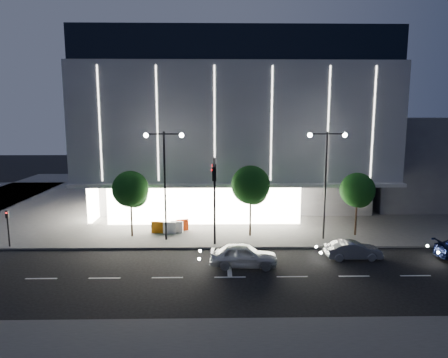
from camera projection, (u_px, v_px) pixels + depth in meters
name	position (u px, v px, depth m)	size (l,w,h in m)	color
ground	(200.00, 269.00, 26.96)	(160.00, 160.00, 0.00)	black
sidewalk_museum	(247.00, 196.00, 50.75)	(70.00, 40.00, 0.15)	#474747
museum	(232.00, 124.00, 47.60)	(30.00, 25.80, 18.00)	#4C4C51
annex_building	(413.00, 158.00, 50.38)	(16.00, 20.00, 10.00)	#4C4C51
traffic_mast	(214.00, 187.00, 29.49)	(0.33, 5.89, 7.07)	black
street_lamp_west	(165.00, 170.00, 31.90)	(3.16, 0.36, 9.00)	black
street_lamp_east	(326.00, 169.00, 32.15)	(3.16, 0.36, 9.00)	black
ped_signal_far	(8.00, 225.00, 30.83)	(0.22, 0.24, 3.00)	black
tree_left	(131.00, 191.00, 33.15)	(3.02, 3.02, 5.72)	black
tree_mid	(251.00, 187.00, 33.30)	(3.25, 3.25, 6.15)	black
tree_right	(358.00, 192.00, 33.54)	(2.91, 2.91, 5.51)	black
car_lead	(244.00, 255.00, 27.23)	(1.86, 4.61, 1.57)	#BABEC2
car_second	(353.00, 250.00, 28.71)	(1.38, 3.97, 1.31)	#B2B6BA
barrier_a	(158.00, 227.00, 34.60)	(1.10, 0.25, 1.00)	orange
barrier_b	(177.00, 227.00, 34.78)	(1.10, 0.25, 1.00)	silver
barrier_c	(182.00, 225.00, 35.31)	(1.10, 0.25, 1.00)	#F43C0D
barrier_d	(170.00, 228.00, 34.46)	(1.10, 0.25, 1.00)	silver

